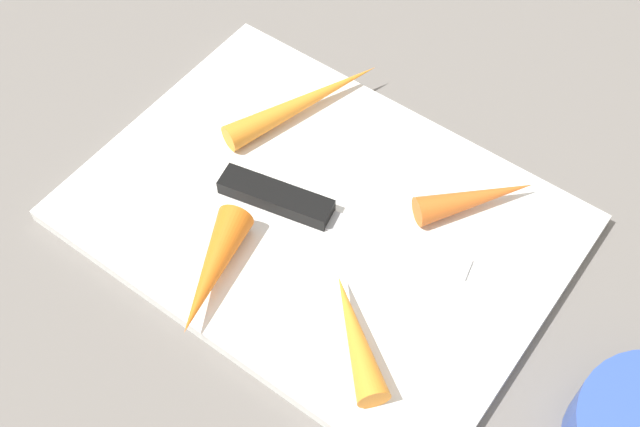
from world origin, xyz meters
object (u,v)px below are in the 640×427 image
object	(u,v)px
carrot_shortest	(476,198)
cutting_board	(320,218)
knife	(292,203)
carrot_long	(211,272)
carrot_short	(355,335)
carrot_longest	(304,102)

from	to	relation	value
carrot_shortest	cutting_board	bearing A→B (deg)	167.15
knife	carrot_long	world-z (taller)	carrot_long
knife	carrot_short	xyz separation A→B (m)	(-0.10, 0.06, 0.01)
cutting_board	knife	distance (m)	0.03
carrot_longest	carrot_short	bearing A→B (deg)	-113.76
knife	carrot_long	bearing A→B (deg)	-106.18
carrot_long	carrot_longest	size ratio (longest dim) A/B	0.69
carrot_long	carrot_shortest	distance (m)	0.21
carrot_short	carrot_long	xyz separation A→B (m)	(0.11, 0.02, 0.00)
carrot_short	carrot_shortest	distance (m)	0.15
carrot_short	carrot_shortest	bearing A→B (deg)	-52.74
knife	carrot_short	size ratio (longest dim) A/B	2.09
carrot_long	carrot_longest	bearing A→B (deg)	175.98
cutting_board	carrot_shortest	xyz separation A→B (m)	(-0.09, -0.07, 0.02)
cutting_board	carrot_longest	world-z (taller)	carrot_longest
carrot_long	carrot_shortest	bearing A→B (deg)	125.95
carrot_longest	carrot_long	bearing A→B (deg)	-144.74
carrot_short	carrot_longest	distance (m)	0.22
cutting_board	carrot_short	xyz separation A→B (m)	(-0.08, 0.07, 0.02)
knife	cutting_board	bearing A→B (deg)	8.64
carrot_long	carrot_longest	distance (m)	0.18
cutting_board	knife	world-z (taller)	knife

